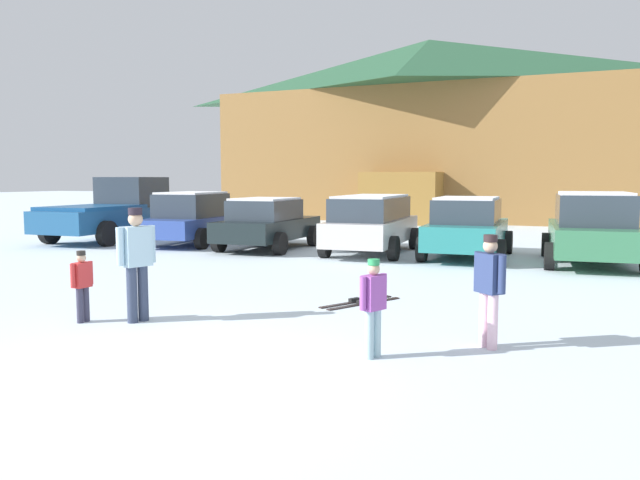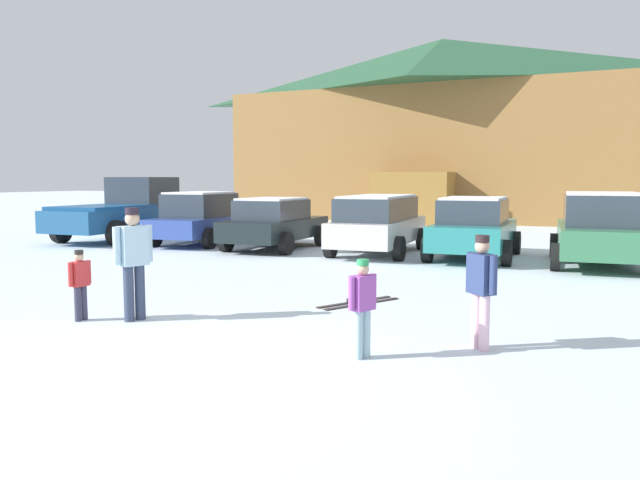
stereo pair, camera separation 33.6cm
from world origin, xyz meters
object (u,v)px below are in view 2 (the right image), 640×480
object	(u,v)px
skier_child_in_red_jacket	(80,281)
skier_adult_in_blue_parka	(133,257)
pickup_truck	(127,210)
parked_black_sedan	(274,223)
parked_silver_wagon	(378,222)
parked_blue_hatchback	(203,218)
pair_of_skis	(358,302)
parked_green_coupe	(600,229)
ski_lodge	(440,128)
skier_child_in_purple_jacket	(362,303)
skier_teen_in_navy_coat	(481,285)
parked_teal_hatchback	(474,227)

from	to	relation	value
skier_child_in_red_jacket	skier_adult_in_blue_parka	bearing A→B (deg)	24.74
pickup_truck	skier_adult_in_blue_parka	world-z (taller)	pickup_truck
parked_black_sedan	parked_silver_wagon	xyz separation A→B (m)	(3.19, 0.16, 0.10)
skier_adult_in_blue_parka	parked_silver_wagon	bearing A→B (deg)	85.94
parked_blue_hatchback	pickup_truck	bearing A→B (deg)	175.84
parked_silver_wagon	skier_child_in_red_jacket	world-z (taller)	parked_silver_wagon
parked_black_sedan	pair_of_skis	xyz separation A→B (m)	(5.12, -6.70, -0.76)
parked_green_coupe	parked_blue_hatchback	bearing A→B (deg)	177.39
parked_silver_wagon	pickup_truck	bearing A→B (deg)	176.61
ski_lodge	parked_blue_hatchback	size ratio (longest dim) A/B	4.56
pickup_truck	skier_child_in_purple_jacket	world-z (taller)	pickup_truck
skier_child_in_purple_jacket	parked_black_sedan	bearing A→B (deg)	122.90
parked_black_sedan	skier_teen_in_navy_coat	bearing A→B (deg)	-49.56
skier_adult_in_blue_parka	parked_blue_hatchback	bearing A→B (deg)	119.13
parked_silver_wagon	pickup_truck	size ratio (longest dim) A/B	0.81
parked_black_sedan	pickup_truck	world-z (taller)	pickup_truck
parked_silver_wagon	pair_of_skis	world-z (taller)	parked_silver_wagon
ski_lodge	skier_teen_in_navy_coat	bearing A→B (deg)	-76.01
parked_silver_wagon	pair_of_skis	size ratio (longest dim) A/B	2.98
parked_blue_hatchback	parked_black_sedan	bearing A→B (deg)	-9.42
parked_teal_hatchback	skier_child_in_purple_jacket	bearing A→B (deg)	-87.42
skier_child_in_purple_jacket	skier_child_in_red_jacket	bearing A→B (deg)	177.86
pickup_truck	parked_green_coupe	bearing A→B (deg)	-2.95
skier_child_in_red_jacket	parked_green_coupe	bearing A→B (deg)	53.36
parked_blue_hatchback	pair_of_skis	distance (m)	10.76
ski_lodge	skier_child_in_purple_jacket	distance (m)	27.42
pickup_truck	parked_blue_hatchback	bearing A→B (deg)	-4.16
parked_black_sedan	skier_adult_in_blue_parka	size ratio (longest dim) A/B	2.43
parked_black_sedan	ski_lodge	bearing A→B (deg)	86.39
skier_child_in_purple_jacket	parked_silver_wagon	bearing A→B (deg)	107.35
parked_blue_hatchback	skier_child_in_purple_jacket	xyz separation A→B (m)	(9.13, -10.17, -0.18)
skier_adult_in_blue_parka	pickup_truck	bearing A→B (deg)	131.19
ski_lodge	parked_blue_hatchback	world-z (taller)	ski_lodge
ski_lodge	skier_adult_in_blue_parka	bearing A→B (deg)	-86.80
parked_black_sedan	skier_child_in_purple_jacket	bearing A→B (deg)	-57.10
parked_green_coupe	skier_teen_in_navy_coat	distance (m)	8.81
ski_lodge	parked_black_sedan	distance (m)	17.41
ski_lodge	pair_of_skis	distance (m)	24.42
skier_child_in_red_jacket	skier_teen_in_navy_coat	distance (m)	5.71
parked_green_coupe	skier_adult_in_blue_parka	xyz separation A→B (m)	(-6.32, -9.14, 0.06)
parked_blue_hatchback	parked_silver_wagon	xyz separation A→B (m)	(6.05, -0.31, 0.05)
skier_child_in_red_jacket	ski_lodge	bearing A→B (deg)	91.61
parked_teal_hatchback	pickup_truck	bearing A→B (deg)	177.39
parked_green_coupe	pair_of_skis	size ratio (longest dim) A/B	2.87
parked_teal_hatchback	parked_green_coupe	xyz separation A→B (m)	(3.03, -0.23, 0.06)
parked_blue_hatchback	parked_black_sedan	size ratio (longest dim) A/B	1.15
ski_lodge	parked_blue_hatchback	bearing A→B (deg)	-103.44
skier_adult_in_blue_parka	pair_of_skis	size ratio (longest dim) A/B	1.09
skier_child_in_red_jacket	pair_of_skis	distance (m)	4.39
ski_lodge	parked_teal_hatchback	bearing A→B (deg)	-74.13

